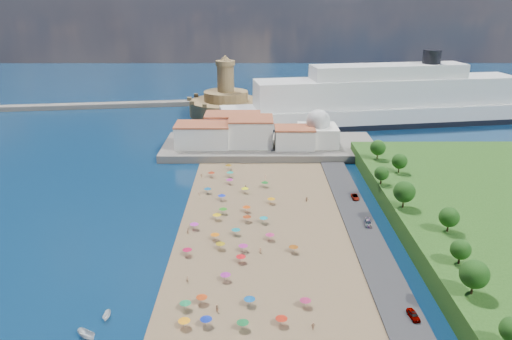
{
  "coord_description": "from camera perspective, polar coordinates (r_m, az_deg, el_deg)",
  "views": [
    {
      "loc": [
        3.49,
        -130.71,
        63.57
      ],
      "look_at": [
        4.0,
        25.0,
        8.0
      ],
      "focal_mm": 35.0,
      "sensor_mm": 36.0,
      "label": 1
    }
  ],
  "objects": [
    {
      "name": "beach_parasols",
      "position": [
        133.34,
        -2.61,
        -7.81
      ],
      "size": [
        30.45,
        114.58,
        2.2
      ],
      "color": "gray",
      "rests_on": "beach"
    },
    {
      "name": "waterfront_buildings",
      "position": [
        211.9,
        -1.95,
        4.39
      ],
      "size": [
        57.0,
        29.0,
        11.0
      ],
      "color": "silver",
      "rests_on": "terrace"
    },
    {
      "name": "jetty",
      "position": [
        247.21,
        -3.79,
        4.98
      ],
      "size": [
        18.0,
        70.0,
        2.4
      ],
      "primitive_type": "cube",
      "color": "#59544C",
      "rests_on": "ground"
    },
    {
      "name": "terrace",
      "position": [
        213.05,
        1.57,
        2.7
      ],
      "size": [
        90.0,
        36.0,
        3.0
      ],
      "primitive_type": "cube",
      "color": "#59544C",
      "rests_on": "ground"
    },
    {
      "name": "ground",
      "position": [
        145.39,
        -1.55,
        -6.3
      ],
      "size": [
        700.0,
        700.0,
        0.0
      ],
      "primitive_type": "plane",
      "color": "#071938",
      "rests_on": "ground"
    },
    {
      "name": "hillside_trees",
      "position": [
        143.11,
        18.1,
        -3.29
      ],
      "size": [
        13.88,
        107.69,
        7.88
      ],
      "color": "#382314",
      "rests_on": "hillside"
    },
    {
      "name": "cruise_ship",
      "position": [
        262.92,
        14.65,
        7.44
      ],
      "size": [
        169.6,
        52.08,
        36.7
      ],
      "color": "black",
      "rests_on": "ground"
    },
    {
      "name": "breakwater",
      "position": [
        311.85,
        -21.68,
        6.74
      ],
      "size": [
        199.03,
        34.77,
        2.6
      ],
      "primitive_type": "cube",
      "rotation": [
        0.0,
        0.0,
        0.14
      ],
      "color": "#59544C",
      "rests_on": "ground"
    },
    {
      "name": "beachgoers",
      "position": [
        144.07,
        -1.95,
        -6.06
      ],
      "size": [
        37.26,
        95.77,
        1.87
      ],
      "color": "tan",
      "rests_on": "beach"
    },
    {
      "name": "fortress",
      "position": [
        275.1,
        -3.44,
        7.67
      ],
      "size": [
        40.0,
        40.0,
        32.4
      ],
      "color": "#A38451",
      "rests_on": "ground"
    },
    {
      "name": "parked_cars",
      "position": [
        142.72,
        13.09,
        -6.74
      ],
      "size": [
        2.49,
        67.13,
        1.42
      ],
      "color": "gray",
      "rests_on": "promenade"
    },
    {
      "name": "domed_building",
      "position": [
        210.64,
        7.07,
        4.47
      ],
      "size": [
        16.0,
        16.0,
        15.0
      ],
      "color": "silver",
      "rests_on": "terrace"
    },
    {
      "name": "moored_boats",
      "position": [
        108.31,
        -18.15,
        -16.89
      ],
      "size": [
        5.19,
        9.99,
        1.78
      ],
      "color": "white",
      "rests_on": "ground"
    }
  ]
}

